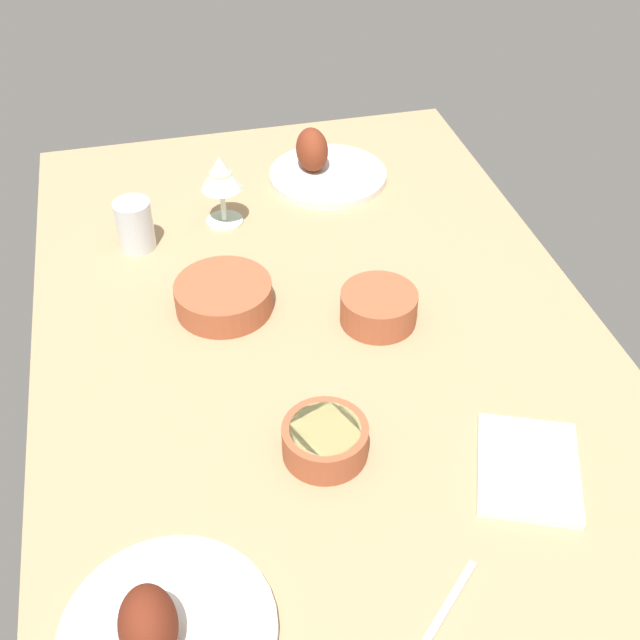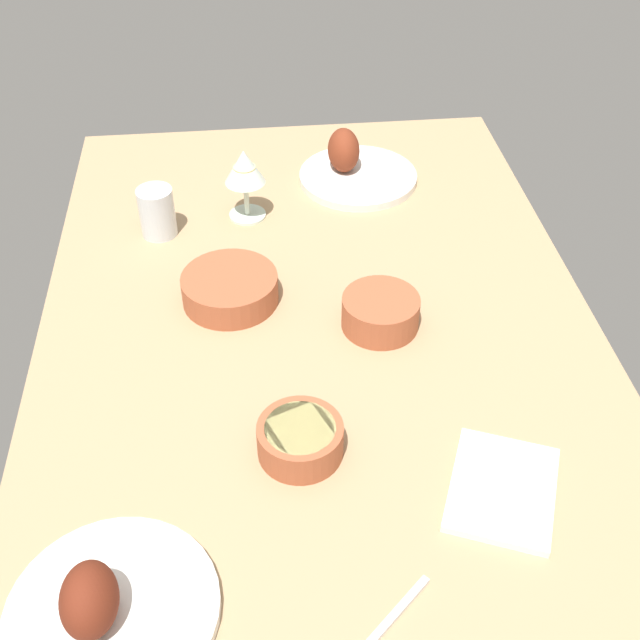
% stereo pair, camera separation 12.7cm
% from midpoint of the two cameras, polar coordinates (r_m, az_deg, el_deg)
% --- Properties ---
extents(dining_table, '(1.40, 0.90, 0.04)m').
position_cam_midpoint_polar(dining_table, '(1.29, -2.80, -1.46)').
color(dining_table, tan).
rests_on(dining_table, ground).
extents(plate_center_main, '(0.24, 0.24, 0.10)m').
position_cam_midpoint_polar(plate_center_main, '(1.65, -2.07, 10.83)').
color(plate_center_main, silver).
rests_on(plate_center_main, dining_table).
extents(plate_far_side, '(0.24, 0.24, 0.09)m').
position_cam_midpoint_polar(plate_far_side, '(0.96, -15.19, -20.85)').
color(plate_far_side, silver).
rests_on(plate_far_side, dining_table).
extents(bowl_potatoes, '(0.12, 0.12, 0.05)m').
position_cam_midpoint_polar(bowl_potatoes, '(1.08, -3.02, -8.66)').
color(bowl_potatoes, '#A35133').
rests_on(bowl_potatoes, dining_table).
extents(bowl_onions, '(0.12, 0.12, 0.05)m').
position_cam_midpoint_polar(bowl_onions, '(1.27, 1.42, 0.82)').
color(bowl_onions, '#A35133').
rests_on(bowl_onions, dining_table).
extents(bowl_soup, '(0.16, 0.16, 0.05)m').
position_cam_midpoint_polar(bowl_soup, '(1.32, -9.64, 1.64)').
color(bowl_soup, '#A35133').
rests_on(bowl_soup, dining_table).
extents(wine_glass, '(0.08, 0.08, 0.14)m').
position_cam_midpoint_polar(wine_glass, '(1.49, -9.58, 10.01)').
color(wine_glass, silver).
rests_on(wine_glass, dining_table).
extents(water_tumbler, '(0.07, 0.07, 0.09)m').
position_cam_midpoint_polar(water_tumbler, '(1.48, -15.50, 6.47)').
color(water_tumbler, silver).
rests_on(water_tumbler, dining_table).
extents(folded_napkin, '(0.21, 0.19, 0.01)m').
position_cam_midpoint_polar(folded_napkin, '(1.10, 11.43, -10.50)').
color(folded_napkin, white).
rests_on(folded_napkin, dining_table).
extents(fork_loose, '(0.13, 0.15, 0.01)m').
position_cam_midpoint_polar(fork_loose, '(0.96, 4.32, -21.10)').
color(fork_loose, silver).
rests_on(fork_loose, dining_table).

